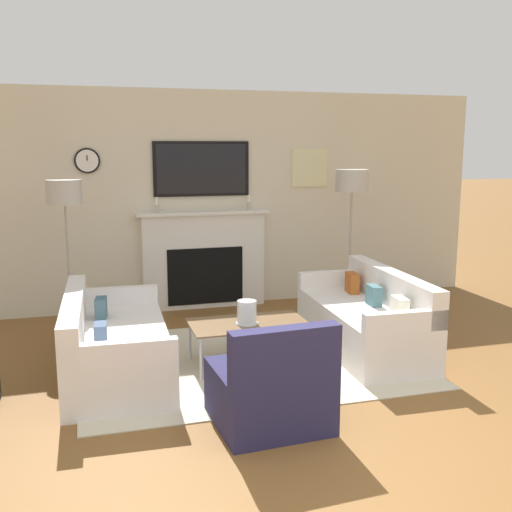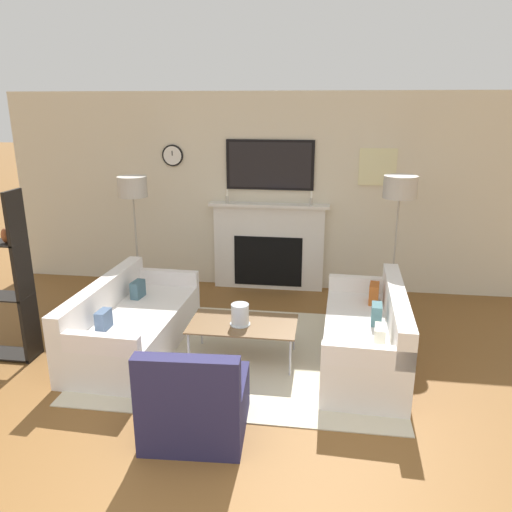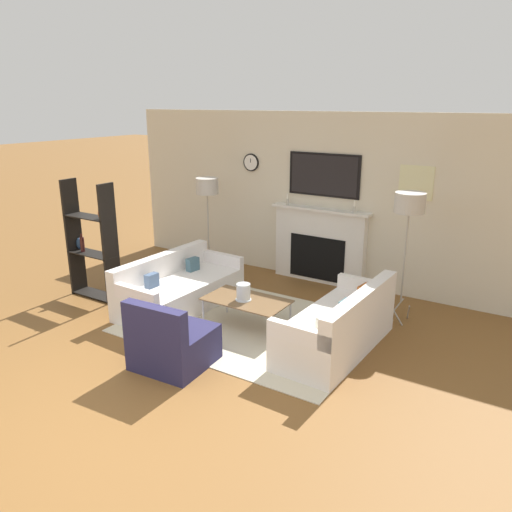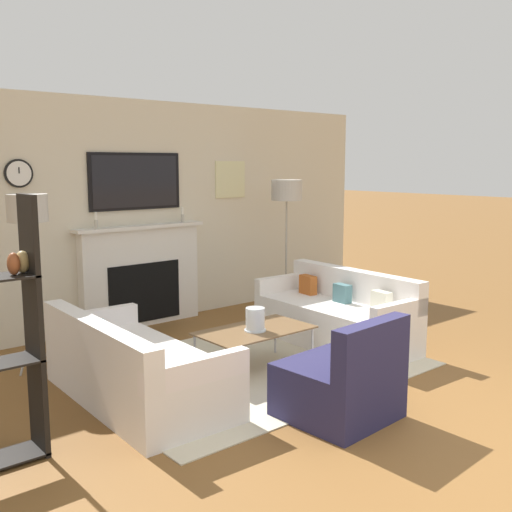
{
  "view_description": "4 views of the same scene",
  "coord_description": "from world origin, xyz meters",
  "views": [
    {
      "loc": [
        -1.42,
        -2.78,
        2.01
      ],
      "look_at": [
        0.13,
        2.62,
        0.98
      ],
      "focal_mm": 42.0,
      "sensor_mm": 36.0,
      "label": 1
    },
    {
      "loc": [
        0.77,
        -2.19,
        2.54
      ],
      "look_at": [
        0.01,
        3.14,
        0.89
      ],
      "focal_mm": 35.0,
      "sensor_mm": 36.0,
      "label": 2
    },
    {
      "loc": [
        3.28,
        -2.6,
        2.85
      ],
      "look_at": [
        -0.05,
        2.68,
        0.9
      ],
      "focal_mm": 35.0,
      "sensor_mm": 36.0,
      "label": 3
    },
    {
      "loc": [
        -3.53,
        -1.8,
        1.95
      ],
      "look_at": [
        0.28,
        2.7,
        1.04
      ],
      "focal_mm": 42.0,
      "sensor_mm": 36.0,
      "label": 4
    }
  ],
  "objects": [
    {
      "name": "floor_lamp_right",
      "position": [
        1.61,
        3.68,
        1.59
      ],
      "size": [
        0.39,
        0.39,
        1.76
      ],
      "color": "#9E998E",
      "rests_on": "ground_plane"
    },
    {
      "name": "armchair",
      "position": [
        -0.18,
        1.13,
        0.27
      ],
      "size": [
        0.82,
        0.81,
        0.82
      ],
      "color": "#27254A",
      "rests_on": "ground_plane"
    },
    {
      "name": "coffee_table",
      "position": [
        -0.01,
        2.37,
        0.38
      ],
      "size": [
        1.09,
        0.61,
        0.41
      ],
      "color": "brown",
      "rests_on": "ground_plane"
    },
    {
      "name": "ground_plane",
      "position": [
        0.0,
        0.0,
        0.0
      ],
      "size": [
        60.0,
        60.0,
        0.0
      ],
      "primitive_type": "plane",
      "color": "brown"
    },
    {
      "name": "couch_right",
      "position": [
        1.24,
        2.46,
        0.29
      ],
      "size": [
        0.83,
        1.87,
        0.79
      ],
      "color": "white",
      "rests_on": "ground_plane"
    },
    {
      "name": "fireplace_wall",
      "position": [
        0.0,
        4.61,
        1.23
      ],
      "size": [
        7.47,
        0.28,
        2.7
      ],
      "color": "beige",
      "rests_on": "ground_plane"
    },
    {
      "name": "floor_lamp_left",
      "position": [
        -1.61,
        3.68,
        1.52
      ],
      "size": [
        0.36,
        0.36,
        1.69
      ],
      "color": "#9E998E",
      "rests_on": "ground_plane"
    },
    {
      "name": "hurricane_candle",
      "position": [
        -0.03,
        2.34,
        0.5
      ],
      "size": [
        0.21,
        0.21,
        0.22
      ],
      "color": "silver",
      "rests_on": "coffee_table"
    },
    {
      "name": "couch_left",
      "position": [
        -1.24,
        2.47,
        0.26
      ],
      "size": [
        0.94,
        1.92,
        0.73
      ],
      "color": "white",
      "rests_on": "ground_plane"
    },
    {
      "name": "area_rug",
      "position": [
        0.0,
        2.47,
        0.01
      ],
      "size": [
        3.1,
        2.34,
        0.01
      ],
      "color": "beige",
      "rests_on": "ground_plane"
    }
  ]
}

